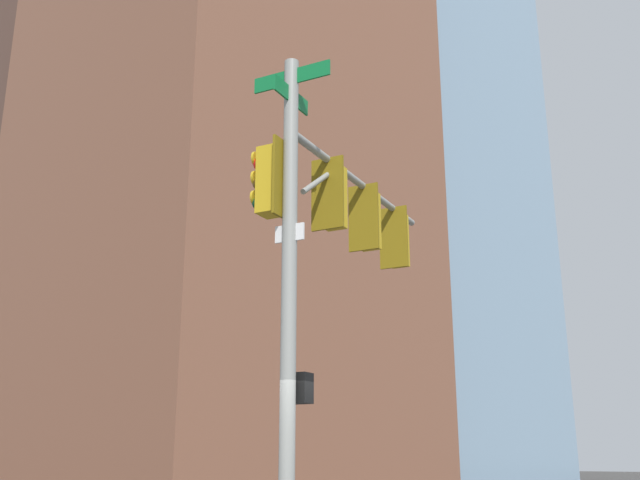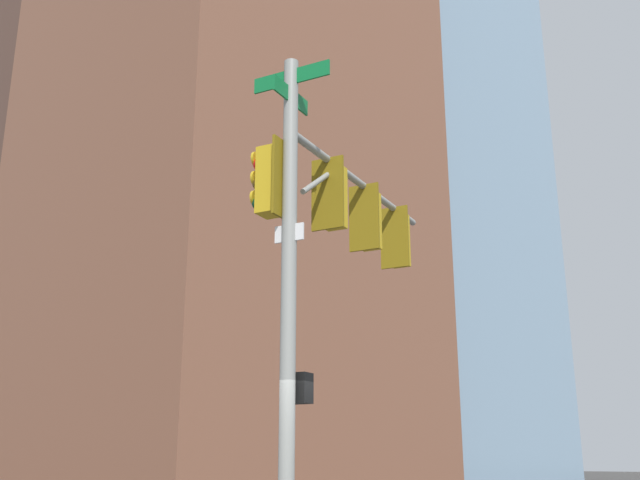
% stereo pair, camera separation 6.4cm
% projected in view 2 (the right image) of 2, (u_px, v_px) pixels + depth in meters
% --- Properties ---
extents(signal_pole_assembly, '(5.13, 1.93, 7.14)m').
position_uv_depth(signal_pole_assembly, '(332.00, 234.00, 11.57)').
color(signal_pole_assembly, gray).
rests_on(signal_pole_assembly, ground_plane).
extents(building_brick_nearside, '(18.07, 17.83, 36.96)m').
position_uv_depth(building_brick_nearside, '(227.00, 151.00, 42.82)').
color(building_brick_nearside, brown).
rests_on(building_brick_nearside, ground_plane).
extents(building_brick_midblock, '(21.73, 18.08, 46.10)m').
position_uv_depth(building_brick_midblock, '(136.00, 164.00, 56.76)').
color(building_brick_midblock, '#4C3328').
rests_on(building_brick_midblock, ground_plane).
extents(building_glass_tower, '(27.03, 26.52, 68.53)m').
position_uv_depth(building_glass_tower, '(309.00, 34.00, 59.84)').
color(building_glass_tower, '#7A99B2').
rests_on(building_glass_tower, ground_plane).
extents(building_brick_farside, '(19.20, 15.15, 44.50)m').
position_uv_depth(building_brick_farside, '(15.00, 222.00, 67.95)').
color(building_brick_farside, '#4C3328').
rests_on(building_brick_farside, ground_plane).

